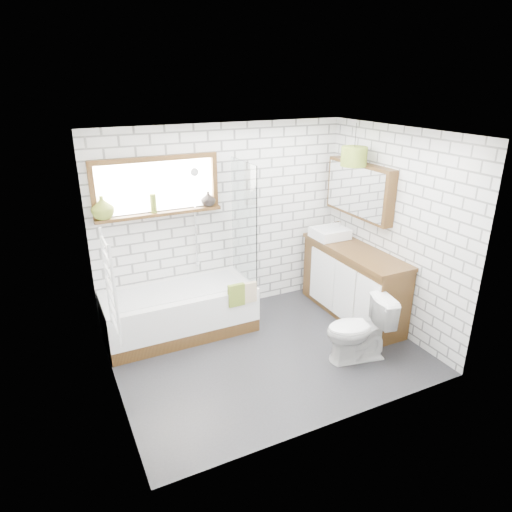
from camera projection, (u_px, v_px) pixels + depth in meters
name	position (u px, v px, depth m)	size (l,w,h in m)	color
floor	(268.00, 353.00, 5.35)	(3.40, 2.60, 0.01)	black
ceiling	(271.00, 133.00, 4.43)	(3.40, 2.60, 0.01)	white
wall_back	(223.00, 221.00, 5.98)	(3.40, 0.01, 2.50)	white
wall_front	(341.00, 304.00, 3.79)	(3.40, 0.01, 2.50)	white
wall_left	(105.00, 283.00, 4.19)	(0.01, 2.60, 2.50)	white
wall_right	(393.00, 232.00, 5.58)	(0.01, 2.60, 2.50)	white
window	(157.00, 187.00, 5.39)	(1.52, 0.16, 0.68)	#392310
towel_radiator	(111.00, 287.00, 4.23)	(0.06, 0.52, 1.00)	white
mirror_cabinet	(359.00, 190.00, 5.90)	(0.16, 1.20, 0.70)	#392310
shower_riser	(195.00, 219.00, 5.74)	(0.02, 0.02, 1.30)	silver
bathtub	(180.00, 311.00, 5.67)	(1.82, 0.80, 0.59)	white
shower_screen	(244.00, 222.00, 5.65)	(0.02, 0.72, 1.50)	white
towel_green	(236.00, 295.00, 5.48)	(0.21, 0.06, 0.28)	olive
towel_beige	(249.00, 293.00, 5.54)	(0.20, 0.05, 0.26)	tan
vanity	(353.00, 282.00, 6.03)	(0.54, 1.68, 0.96)	#392310
basin	(330.00, 233.00, 6.22)	(0.45, 0.40, 0.13)	white
tap	(340.00, 226.00, 6.26)	(0.03, 0.03, 0.18)	silver
toilet	(359.00, 330.00, 5.10)	(0.74, 0.42, 0.75)	white
vase_olive	(103.00, 209.00, 5.17)	(0.26, 0.26, 0.27)	olive
vase_dark	(208.00, 200.00, 5.71)	(0.18, 0.18, 0.19)	black
bottle	(154.00, 205.00, 5.42)	(0.07, 0.07, 0.23)	olive
pendant	(354.00, 156.00, 5.62)	(0.32, 0.32, 0.24)	olive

